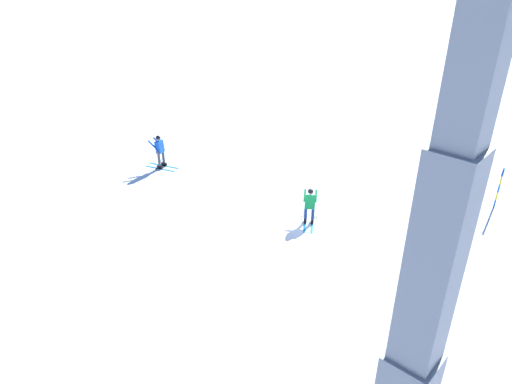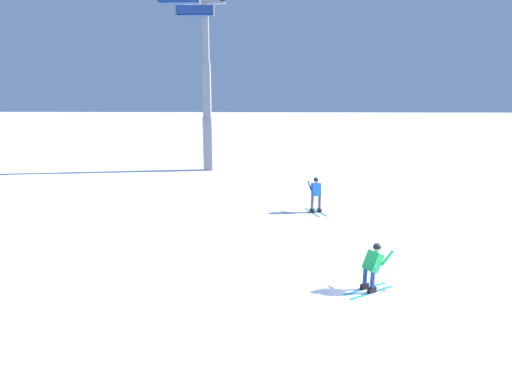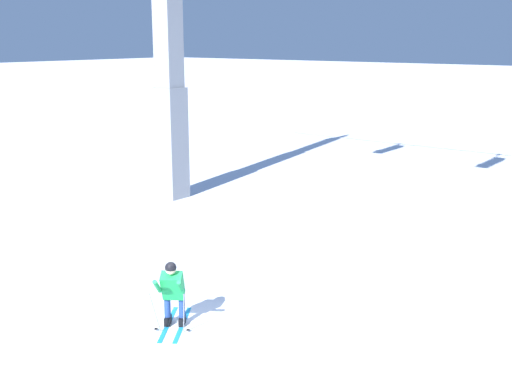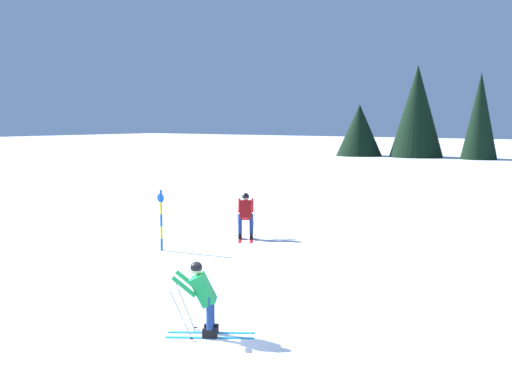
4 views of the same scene
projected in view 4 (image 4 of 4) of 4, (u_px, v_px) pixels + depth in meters
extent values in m
plane|color=white|center=(200.00, 341.00, 12.00)|extent=(260.00, 260.00, 0.00)
cube|color=#198CCC|center=(210.00, 338.00, 12.16)|extent=(1.01, 1.45, 0.01)
cube|color=black|center=(210.00, 333.00, 12.15)|extent=(0.25, 0.29, 0.16)
cylinder|color=navy|center=(210.00, 313.00, 12.11)|extent=(0.13, 0.13, 0.64)
cube|color=#198CCC|center=(211.00, 333.00, 12.45)|extent=(1.01, 1.45, 0.01)
cube|color=black|center=(211.00, 328.00, 12.44)|extent=(0.25, 0.29, 0.16)
cylinder|color=navy|center=(211.00, 308.00, 12.40)|extent=(0.13, 0.13, 0.64)
cube|color=green|center=(203.00, 290.00, 12.21)|extent=(0.62, 0.64, 0.64)
sphere|color=beige|center=(196.00, 269.00, 12.17)|extent=(0.21, 0.21, 0.21)
sphere|color=black|center=(196.00, 268.00, 12.17)|extent=(0.23, 0.23, 0.23)
cylinder|color=green|center=(184.00, 287.00, 11.98)|extent=(0.33, 0.44, 0.42)
cylinder|color=gray|center=(182.00, 318.00, 12.00)|extent=(0.37, 0.33, 1.09)
cylinder|color=black|center=(191.00, 338.00, 11.99)|extent=(0.07, 0.07, 0.01)
cylinder|color=green|center=(187.00, 281.00, 12.44)|extent=(0.33, 0.44, 0.42)
cylinder|color=gray|center=(186.00, 309.00, 12.55)|extent=(0.18, 0.45, 1.09)
cylinder|color=black|center=(196.00, 327.00, 12.63)|extent=(0.07, 0.07, 0.01)
cylinder|color=blue|center=(162.00, 244.00, 20.28)|extent=(0.07, 0.07, 0.38)
cylinder|color=yellow|center=(161.00, 232.00, 20.23)|extent=(0.07, 0.07, 0.38)
cylinder|color=blue|center=(161.00, 220.00, 20.19)|extent=(0.07, 0.07, 0.38)
cylinder|color=yellow|center=(161.00, 208.00, 20.15)|extent=(0.07, 0.07, 0.38)
cylinder|color=blue|center=(161.00, 196.00, 20.10)|extent=(0.07, 0.07, 0.38)
cylinder|color=blue|center=(161.00, 198.00, 20.10)|extent=(0.02, 0.28, 0.28)
cube|color=red|center=(240.00, 239.00, 22.26)|extent=(1.34, 1.01, 0.01)
cube|color=black|center=(240.00, 236.00, 22.25)|extent=(0.29, 0.25, 0.16)
cylinder|color=navy|center=(240.00, 224.00, 22.20)|extent=(0.13, 0.13, 0.70)
cube|color=red|center=(251.00, 239.00, 22.26)|extent=(1.34, 1.01, 0.01)
cube|color=black|center=(251.00, 236.00, 22.25)|extent=(0.29, 0.25, 0.16)
cylinder|color=navy|center=(251.00, 224.00, 22.20)|extent=(0.13, 0.13, 0.70)
cube|color=red|center=(246.00, 210.00, 22.30)|extent=(0.68, 0.65, 0.69)
sphere|color=beige|center=(246.00, 198.00, 22.41)|extent=(0.23, 0.23, 0.23)
sphere|color=black|center=(246.00, 197.00, 22.40)|extent=(0.25, 0.25, 0.25)
cylinder|color=red|center=(239.00, 205.00, 22.67)|extent=(0.47, 0.37, 0.45)
cylinder|color=gray|center=(238.00, 223.00, 22.79)|extent=(0.32, 0.39, 1.20)
cylinder|color=black|center=(237.00, 235.00, 22.66)|extent=(0.07, 0.07, 0.01)
cylinder|color=red|center=(252.00, 205.00, 22.67)|extent=(0.47, 0.37, 0.45)
cylinder|color=gray|center=(254.00, 223.00, 22.79)|extent=(0.46, 0.20, 1.20)
cylinder|color=black|center=(255.00, 235.00, 22.67)|extent=(0.07, 0.07, 0.01)
cone|color=black|center=(480.00, 116.00, 66.18)|extent=(3.69, 3.69, 8.92)
cone|color=black|center=(417.00, 111.00, 70.17)|extent=(5.80, 5.80, 9.95)
cone|color=black|center=(359.00, 130.00, 72.86)|extent=(5.17, 5.17, 5.79)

